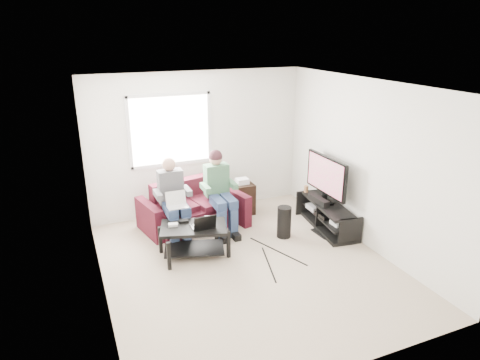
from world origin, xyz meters
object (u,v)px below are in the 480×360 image
at_px(coffee_table, 194,234).
at_px(end_table, 242,198).
at_px(sofa, 193,210).
at_px(subwoofer, 284,222).
at_px(tv_stand, 327,217).
at_px(tv, 326,177).

distance_m(coffee_table, end_table, 1.76).
height_order(sofa, subwoofer, sofa).
bearing_deg(tv_stand, tv, 91.47).
xyz_separation_m(sofa, tv, (2.10, -0.88, 0.62)).
relative_size(coffee_table, subwoofer, 2.09).
distance_m(tv, subwoofer, 1.07).
bearing_deg(end_table, coffee_table, -137.68).
height_order(coffee_table, tv, tv).
xyz_separation_m(tv_stand, tv, (-0.00, 0.10, 0.71)).
distance_m(coffee_table, subwoofer, 1.56).
bearing_deg(tv_stand, sofa, 154.99).
height_order(coffee_table, subwoofer, subwoofer).
bearing_deg(subwoofer, tv, 7.01).
height_order(subwoofer, end_table, end_table).
relative_size(coffee_table, tv_stand, 0.78).
bearing_deg(tv, end_table, 135.32).
relative_size(tv_stand, tv, 1.30).
bearing_deg(subwoofer, coffee_table, -179.59).
xyz_separation_m(sofa, coffee_table, (-0.29, -1.00, 0.06)).
bearing_deg(tv_stand, subwoofer, -179.81).
distance_m(coffee_table, tv, 2.46).
xyz_separation_m(sofa, tv_stand, (2.11, -0.98, -0.10)).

